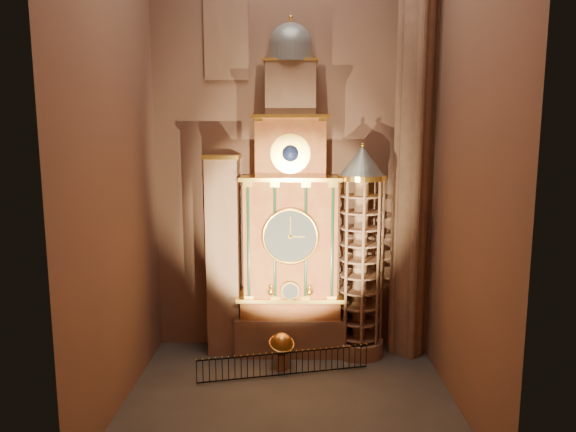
{
  "coord_description": "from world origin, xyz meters",
  "views": [
    {
      "loc": [
        0.2,
        -20.45,
        11.07
      ],
      "look_at": [
        -0.1,
        3.0,
        7.46
      ],
      "focal_mm": 32.0,
      "sensor_mm": 36.0,
      "label": 1
    }
  ],
  "objects_px": {
    "astronomical_clock": "(290,225)",
    "stair_turret": "(360,254)",
    "iron_railing": "(284,364)",
    "portrait_tower": "(224,255)",
    "celestial_globe": "(282,347)"
  },
  "relations": [
    {
      "from": "portrait_tower",
      "to": "celestial_globe",
      "type": "distance_m",
      "value": 5.47
    },
    {
      "from": "astronomical_clock",
      "to": "portrait_tower",
      "type": "xyz_separation_m",
      "value": [
        -3.4,
        0.02,
        -1.53
      ]
    },
    {
      "from": "astronomical_clock",
      "to": "stair_turret",
      "type": "bearing_deg",
      "value": -4.3
    },
    {
      "from": "portrait_tower",
      "to": "iron_railing",
      "type": "bearing_deg",
      "value": -42.57
    },
    {
      "from": "astronomical_clock",
      "to": "iron_railing",
      "type": "bearing_deg",
      "value": -95.13
    },
    {
      "from": "astronomical_clock",
      "to": "iron_railing",
      "type": "xyz_separation_m",
      "value": [
        -0.26,
        -2.87,
        -6.07
      ]
    },
    {
      "from": "astronomical_clock",
      "to": "portrait_tower",
      "type": "height_order",
      "value": "astronomical_clock"
    },
    {
      "from": "iron_railing",
      "to": "celestial_globe",
      "type": "bearing_deg",
      "value": 100.03
    },
    {
      "from": "astronomical_clock",
      "to": "celestial_globe",
      "type": "relative_size",
      "value": 9.32
    },
    {
      "from": "stair_turret",
      "to": "celestial_globe",
      "type": "bearing_deg",
      "value": -155.31
    },
    {
      "from": "astronomical_clock",
      "to": "iron_railing",
      "type": "relative_size",
      "value": 2.12
    },
    {
      "from": "iron_railing",
      "to": "astronomical_clock",
      "type": "bearing_deg",
      "value": 84.87
    },
    {
      "from": "iron_railing",
      "to": "stair_turret",
      "type": "bearing_deg",
      "value": 34.74
    },
    {
      "from": "portrait_tower",
      "to": "stair_turret",
      "type": "height_order",
      "value": "stair_turret"
    },
    {
      "from": "portrait_tower",
      "to": "stair_turret",
      "type": "xyz_separation_m",
      "value": [
        6.9,
        -0.28,
        0.12
      ]
    }
  ]
}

